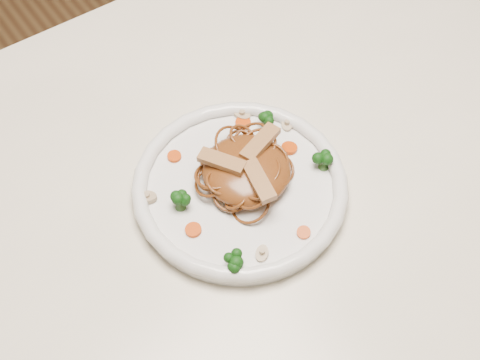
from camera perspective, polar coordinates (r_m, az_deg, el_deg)
ground at (r=1.55m, az=0.58°, el=-15.23°), size 4.00×4.00×0.00m
table at (r=0.97m, az=0.89°, el=-1.84°), size 1.20×0.80×0.75m
plate at (r=0.85m, az=0.00°, el=-0.86°), size 0.33×0.33×0.02m
noodle_mound at (r=0.84m, az=0.56°, el=0.88°), size 0.12×0.12×0.04m
chicken_a at (r=0.84m, az=1.79°, el=3.28°), size 0.07×0.04×0.01m
chicken_b at (r=0.82m, az=-1.60°, el=1.65°), size 0.05×0.06×0.01m
chicken_c at (r=0.80m, az=1.68°, el=-0.06°), size 0.03×0.07×0.01m
broccoli_0 at (r=0.89m, az=2.45°, el=5.38°), size 0.03×0.03×0.03m
broccoli_1 at (r=0.81m, az=-5.30°, el=-1.74°), size 0.04×0.04×0.03m
broccoli_2 at (r=0.77m, az=-0.41°, el=-7.08°), size 0.03×0.03×0.03m
broccoli_3 at (r=0.86m, az=7.40°, el=1.66°), size 0.03×0.03×0.03m
carrot_0 at (r=0.90m, az=0.27°, el=5.02°), size 0.02×0.02×0.00m
carrot_1 at (r=0.81m, az=-4.11°, el=-4.37°), size 0.03×0.03×0.00m
carrot_2 at (r=0.88m, az=4.34°, el=2.81°), size 0.03×0.03×0.00m
carrot_3 at (r=0.87m, az=-5.77°, el=2.07°), size 0.02×0.02×0.00m
carrot_4 at (r=0.81m, az=5.59°, el=-4.59°), size 0.02×0.02×0.00m
mushroom_0 at (r=0.79m, az=1.94°, el=-6.45°), size 0.03×0.03×0.01m
mushroom_1 at (r=0.90m, az=4.12°, el=4.85°), size 0.03×0.03×0.01m
mushroom_2 at (r=0.84m, az=-8.16°, el=-1.51°), size 0.04×0.04×0.01m
mushroom_3 at (r=0.91m, az=0.18°, el=5.74°), size 0.03×0.03×0.01m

